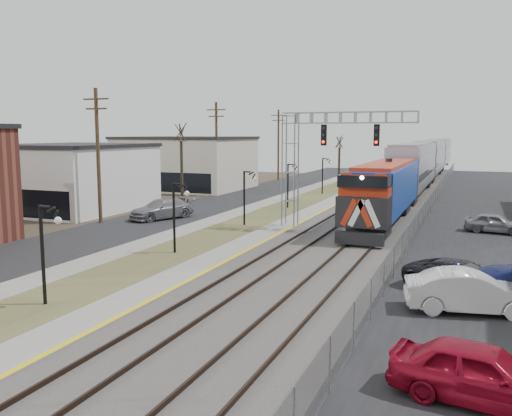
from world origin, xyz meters
The scene contains 20 objects.
street_west centered at (-11.50, 35.00, 0.02)m, with size 7.00×120.00×0.04m, color black.
sidewalk centered at (-7.00, 35.00, 0.04)m, with size 2.00×120.00×0.08m, color gray.
grass_median centered at (-4.00, 35.00, 0.03)m, with size 4.00×120.00×0.06m, color #4A502A.
platform centered at (-1.00, 35.00, 0.12)m, with size 2.00×120.00×0.24m, color gray.
ballast_bed centered at (4.00, 35.00, 0.10)m, with size 8.00×120.00×0.20m, color #595651.
platform_edge centered at (-0.12, 35.00, 0.24)m, with size 0.24×120.00×0.01m, color gold.
track_near centered at (2.00, 35.00, 0.28)m, with size 1.58×120.00×0.15m.
track_far centered at (5.50, 35.00, 0.28)m, with size 1.58×120.00×0.15m.
train centered at (5.50, 67.08, 2.92)m, with size 3.00×85.85×5.33m.
signal_gantry centered at (1.22, 27.99, 5.59)m, with size 9.00×1.07×8.15m.
lampposts centered at (-4.00, 18.29, 2.00)m, with size 0.14×62.14×4.00m.
utility_poles centered at (-14.50, 25.00, 5.00)m, with size 0.28×80.28×10.00m.
fence centered at (8.20, 35.00, 0.80)m, with size 0.04×120.00×1.60m, color gray.
buildings_west centered at (-21.00, 24.21, 3.01)m, with size 14.00×67.00×7.00m.
bare_trees centered at (-12.66, 38.91, 2.70)m, with size 12.30×42.30×5.95m.
car_lot_a centered at (11.86, 5.90, 0.77)m, with size 1.82×4.53×1.54m, color maroon.
car_lot_b centered at (11.54, 13.25, 0.79)m, with size 1.67×4.79×1.58m, color silver.
car_lot_c centered at (11.18, 15.86, 0.67)m, with size 2.21×4.80×1.33m, color black.
car_lot_e centered at (12.96, 31.46, 0.66)m, with size 1.55×3.85×1.31m, color gray.
car_street_b centered at (-11.20, 28.28, 0.78)m, with size 2.18×5.36×1.56m, color slate.
Camera 1 is at (11.38, -8.02, 6.75)m, focal length 38.00 mm.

